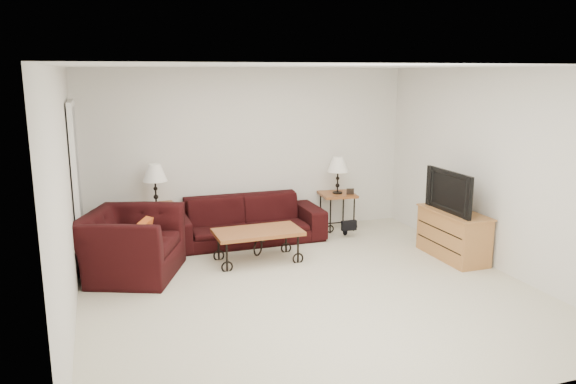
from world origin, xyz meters
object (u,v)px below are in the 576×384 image
object	(u,v)px
television	(455,191)
backpack	(345,221)
side_table_right	(337,211)
coffee_table	(258,246)
lamp_left	(155,185)
lamp_right	(338,175)
sofa	(246,220)
side_table_left	(157,226)
armchair	(131,244)
tv_stand	(453,235)

from	to	relation	value
television	backpack	xyz separation A→B (m)	(-0.90, 1.40, -0.68)
side_table_right	backpack	distance (m)	0.39
coffee_table	lamp_left	bearing A→B (deg)	137.19
coffee_table	backpack	distance (m)	1.73
side_table_right	lamp_right	bearing A→B (deg)	0.00
lamp_left	sofa	bearing A→B (deg)	-8.13
side_table_left	television	size ratio (longest dim) A/B	0.62
side_table_right	armchair	world-z (taller)	armchair
tv_stand	television	bearing A→B (deg)	180.00
armchair	backpack	bearing A→B (deg)	-55.21
lamp_left	armchair	distance (m)	1.26
tv_stand	television	world-z (taller)	television
side_table_left	backpack	size ratio (longest dim) A/B	1.28
tv_stand	coffee_table	bearing A→B (deg)	164.33
side_table_right	tv_stand	xyz separation A→B (m)	(0.89, -1.79, 0.03)
side_table_left	tv_stand	bearing A→B (deg)	-25.94
lamp_left	armchair	bearing A→B (deg)	-111.71
sofa	side_table_right	xyz separation A→B (m)	(1.53, 0.18, -0.04)
sofa	lamp_left	world-z (taller)	lamp_left
lamp_left	television	size ratio (longest dim) A/B	0.62
backpack	lamp_right	bearing A→B (deg)	104.73
lamp_right	armchair	size ratio (longest dim) A/B	0.47
lamp_left	side_table_right	bearing A→B (deg)	0.00
armchair	tv_stand	xyz separation A→B (m)	(4.11, -0.72, -0.08)
side_table_left	armchair	distance (m)	1.16
side_table_left	side_table_right	distance (m)	2.79
lamp_right	television	bearing A→B (deg)	-64.01
side_table_left	coffee_table	world-z (taller)	side_table_left
sofa	side_table_right	world-z (taller)	sofa
lamp_left	television	world-z (taller)	same
sofa	armchair	distance (m)	1.91
side_table_left	lamp_left	world-z (taller)	lamp_left
coffee_table	armchair	distance (m)	1.61
side_table_left	coffee_table	distance (m)	1.60
armchair	television	bearing A→B (deg)	-77.31
armchair	tv_stand	size ratio (longest dim) A/B	1.14
side_table_right	tv_stand	distance (m)	2.00
side_table_right	lamp_left	xyz separation A→B (m)	(-2.79, 0.00, 0.60)
sofa	lamp_right	bearing A→B (deg)	6.73
tv_stand	television	xyz separation A→B (m)	(-0.02, 0.00, 0.59)
sofa	lamp_right	distance (m)	1.63
sofa	television	world-z (taller)	television
side_table_right	armchair	distance (m)	3.39
coffee_table	television	size ratio (longest dim) A/B	1.18
lamp_right	coffee_table	distance (m)	2.05
tv_stand	armchair	bearing A→B (deg)	170.09
lamp_right	backpack	bearing A→B (deg)	-94.69
coffee_table	backpack	bearing A→B (deg)	23.85
side_table_left	television	bearing A→B (deg)	-26.06
sofa	tv_stand	distance (m)	2.90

